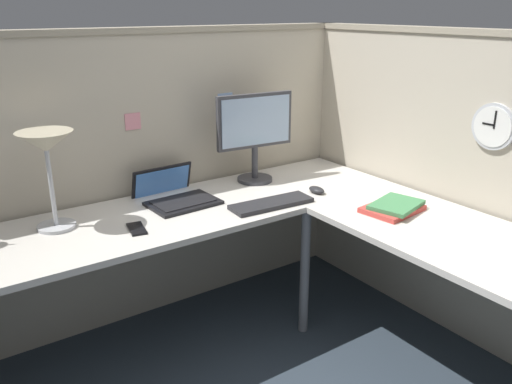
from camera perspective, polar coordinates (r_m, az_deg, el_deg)
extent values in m
plane|color=#2D3842|center=(2.84, 4.58, -17.03)|extent=(6.80, 6.80, 0.00)
cube|color=#B7AD99|center=(2.98, -11.19, 1.33)|extent=(2.57, 0.10, 1.55)
cube|color=gray|center=(2.84, -12.26, 16.64)|extent=(2.57, 0.12, 0.03)
cube|color=#B7AD99|center=(2.92, 21.80, -0.14)|extent=(0.10, 2.37, 1.55)
cube|color=gray|center=(2.77, 23.88, 15.43)|extent=(0.12, 2.37, 0.03)
cube|color=beige|center=(2.66, -7.78, -2.12)|extent=(2.35, 0.66, 0.03)
cube|color=beige|center=(2.45, 22.84, -5.42)|extent=(0.66, 1.49, 0.03)
cylinder|color=slate|center=(2.84, 5.25, -8.63)|extent=(0.05, 0.05, 0.70)
cylinder|color=#38383D|center=(3.05, -0.13, 1.40)|extent=(0.20, 0.20, 0.02)
cylinder|color=#38383D|center=(3.02, -0.13, 3.21)|extent=(0.04, 0.04, 0.20)
cube|color=#38383D|center=(2.96, -0.14, 7.67)|extent=(0.46, 0.07, 0.30)
cube|color=#99B2D1|center=(2.94, 0.04, 7.61)|extent=(0.42, 0.04, 0.26)
cube|color=black|center=(2.71, -7.82, -1.18)|extent=(0.35, 0.26, 0.02)
cube|color=black|center=(2.70, -7.83, -0.98)|extent=(0.30, 0.19, 0.00)
cube|color=black|center=(2.88, -10.11, 0.75)|extent=(0.34, 0.09, 0.22)
cube|color=#4C84D8|center=(2.88, -10.04, 0.71)|extent=(0.31, 0.07, 0.18)
cube|color=#232326|center=(2.67, 1.66, -1.25)|extent=(0.44, 0.17, 0.02)
ellipsoid|color=#232326|center=(2.86, 6.53, 0.23)|extent=(0.06, 0.10, 0.03)
cylinder|color=#B7BABF|center=(2.57, -20.63, -3.45)|extent=(0.17, 0.17, 0.02)
cylinder|color=#B7BABF|center=(2.50, -21.14, 0.61)|extent=(0.02, 0.02, 0.38)
cone|color=#B2A88C|center=(2.45, -21.70, 5.04)|extent=(0.24, 0.24, 0.09)
cube|color=black|center=(2.44, -12.71, -3.87)|extent=(0.09, 0.15, 0.01)
cube|color=#BF3F38|center=(2.68, 14.42, -1.77)|extent=(0.31, 0.25, 0.02)
cube|color=#3F7F4C|center=(2.67, 14.84, -1.32)|extent=(0.30, 0.25, 0.02)
cylinder|color=#B7BABF|center=(2.72, 24.24, 6.44)|extent=(0.03, 0.22, 0.22)
cylinder|color=white|center=(2.70, 24.05, 6.40)|extent=(0.00, 0.19, 0.19)
cube|color=black|center=(2.71, 23.69, 6.70)|extent=(0.00, 0.06, 0.01)
cube|color=black|center=(2.69, 24.30, 7.08)|extent=(0.00, 0.01, 0.08)
cube|color=#99B7E5|center=(3.04, -3.32, 9.92)|extent=(0.10, 0.00, 0.07)
cube|color=pink|center=(2.81, -13.10, 7.39)|extent=(0.08, 0.00, 0.09)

